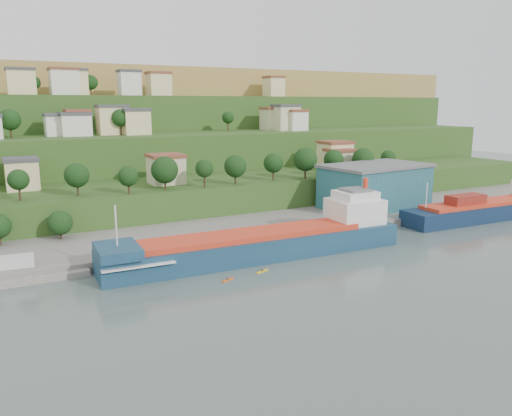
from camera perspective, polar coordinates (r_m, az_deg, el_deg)
ground at (r=100.46m, az=3.20°, el=-6.85°), size 500.00×500.00×0.00m
quay at (r=133.44m, az=4.33°, el=-2.13°), size 220.00×26.00×4.00m
hillside at (r=256.83m, az=-16.72°, el=4.18°), size 360.00×210.78×96.00m
cargo_ship_near at (r=106.99m, az=1.30°, el=-4.13°), size 66.76×12.94×17.07m
cargo_ship_far at (r=157.94m, az=25.38°, el=-0.16°), size 56.64×11.53×15.30m
warehouse at (r=150.98m, az=13.43°, el=2.48°), size 32.87×22.23×12.80m
caravan at (r=104.63m, az=-25.78°, el=-5.72°), size 6.65×3.19×3.02m
dinghy at (r=106.99m, az=-25.62°, el=-5.98°), size 3.94×2.68×0.74m
kayak_orange at (r=93.60m, az=-3.24°, el=-8.14°), size 2.82×1.59×0.71m
kayak_yellow at (r=97.97m, az=0.72°, el=-7.18°), size 3.13×1.52×0.78m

